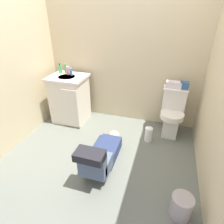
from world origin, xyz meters
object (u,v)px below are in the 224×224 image
Objects in this scene: bottle_pink at (68,70)px; trash_can at (181,206)px; toiletry_bag at (184,85)px; toilet at (172,113)px; faucet at (71,71)px; bottle_blue at (71,72)px; paper_towel_roll at (148,134)px; bottle_green at (66,69)px; tissue_box at (174,85)px; vanity_cabinet at (70,99)px; person_plumber at (102,154)px; soap_dispenser at (60,69)px.

bottle_pink reaches higher than trash_can.
toilet is at bearing -139.23° from toiletry_bag.
bottle_pink is at bearing 143.37° from trash_can.
bottle_blue reaches higher than faucet.
faucet reaches higher than paper_towel_roll.
bottle_green is 0.63× the size of trash_can.
toiletry_bag is at bearing 92.11° from trash_can.
toiletry_bag is 0.89× the size of bottle_pink.
bottle_green is at bearing 141.28° from bottle_pink.
tissue_box is (-0.05, 0.09, 0.43)m from toilet.
toiletry_bag is 1.86m from bottle_pink.
bottle_blue is at bearing 142.83° from trash_can.
tissue_box is (1.68, 0.18, 0.38)m from vanity_cabinet.
person_plumber is (0.92, -1.07, -0.69)m from faucet.
vanity_cabinet is at bearing 170.90° from paper_towel_roll.
trash_can is at bearing -36.63° from bottle_pink.
soap_dispenser is 1.19× the size of bottle_pink.
toilet is 1.99m from soap_dispenser.
vanity_cabinet is 1.47m from paper_towel_roll.
toiletry_bag is at bearing 45.35° from paper_towel_roll.
bottle_pink is 0.08m from bottle_blue.
soap_dispenser is at bearing -178.41° from toiletry_bag.
bottle_blue is (0.07, -0.03, -0.01)m from bottle_pink.
vanity_cabinet is 3.73× the size of tissue_box.
faucet reaches higher than tissue_box.
tissue_box is 1.33× the size of soap_dispenser.
person_plumber is 6.42× the size of soap_dispenser.
tissue_box is 1.79m from bottle_green.
bottle_green is (-1.02, 1.07, 0.72)m from person_plumber.
soap_dispenser is (-1.92, 0.03, 0.52)m from toilet.
trash_can is at bearing -35.00° from soap_dispenser.
toilet reaches higher than person_plumber.
toilet is at bearing -0.07° from bottle_pink.
tissue_box reaches higher than person_plumber.
tissue_box reaches higher than vanity_cabinet.
bottle_pink is at bearing 133.13° from person_plumber.
tissue_box is (1.68, 0.04, -0.07)m from faucet.
bottle_blue is (0.24, -0.06, -0.01)m from soap_dispenser.
toiletry_bag is at bearing 0.81° from bottle_green.
tissue_box is at bearing 0.88° from bottle_green.
bottle_blue is 0.48× the size of trash_can.
bottle_green is (0.09, 0.03, 0.01)m from soap_dispenser.
paper_towel_roll is at bearing -121.88° from tissue_box.
faucet is 1.57m from person_plumber.
vanity_cabinet is 1.32m from person_plumber.
vanity_cabinet reaches higher than trash_can.
toiletry_bag is at bearing 40.77° from toilet.
bottle_green is at bearing 178.03° from toilet.
bottle_green is 0.10m from bottle_pink.
toilet reaches higher than trash_can.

